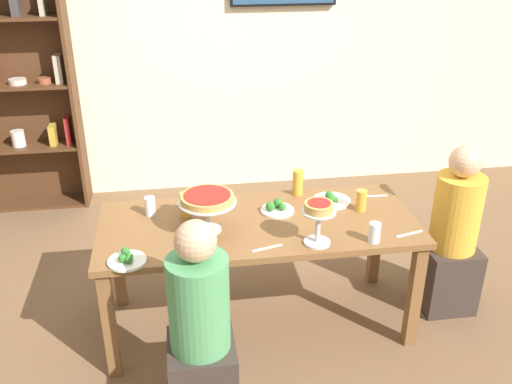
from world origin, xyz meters
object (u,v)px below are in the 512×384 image
Objects in this scene: beer_glass_amber_short at (298,182)px; water_glass_clear_near at (375,233)px; salad_plate_near_diner at (331,200)px; cutlery_knife_far at (191,205)px; cutlery_knife_near at (409,234)px; bookshelf at (6,84)px; deep_dish_pizza_stand at (207,201)px; personal_pizza_stand at (319,214)px; cutlery_fork_far at (374,196)px; cutlery_spare_fork at (267,248)px; water_glass_clear_far at (150,206)px; dining_table at (258,235)px; salad_plate_spare at (127,259)px; cutlery_fork_near at (222,204)px; beer_glass_amber_tall at (186,205)px; beer_glass_amber_spare at (361,200)px; diner_near_left at (201,338)px; diner_head_east at (451,241)px; salad_plate_far_diner at (277,208)px.

beer_glass_amber_short is 1.45× the size of water_glass_clear_near.
salad_plate_near_diner is 0.90m from cutlery_knife_far.
bookshelf is at bearing 124.41° from cutlery_knife_near.
personal_pizza_stand is (0.59, -0.23, -0.01)m from deep_dish_pizza_stand.
deep_dish_pizza_stand is at bearing 17.93° from cutlery_fork_far.
deep_dish_pizza_stand is 1.17m from cutlery_knife_near.
bookshelf reaches higher than cutlery_spare_fork.
salad_plate_near_diner is 1.44× the size of beer_glass_amber_short.
water_glass_clear_far is 1.54m from cutlery_knife_near.
salad_plate_spare reaches higher than dining_table.
cutlery_fork_near is 1.00× the size of cutlery_fork_far.
beer_glass_amber_tall reaches higher than beer_glass_amber_spare.
salad_plate_near_diner is 1.58× the size of beer_glass_amber_tall.
beer_glass_amber_tall is at bearing 146.81° from cutlery_knife_near.
beer_glass_amber_tall is 0.85× the size of cutlery_spare_fork.
diner_near_left is 1.00× the size of diner_head_east.
cutlery_knife_near is (0.33, -0.47, -0.02)m from salad_plate_near_diner.
water_glass_clear_near is (0.91, -0.26, -0.13)m from deep_dish_pizza_stand.
salad_plate_near_diner is 0.93m from beer_glass_amber_tall.
water_glass_clear_near is at bearing -5.59° from personal_pizza_stand.
dining_table is 7.46× the size of personal_pizza_stand.
water_glass_clear_far reaches higher than salad_plate_far_diner.
salad_plate_spare is 1.14× the size of cutlery_fork_far.
beer_glass_amber_spare is at bearing 4.70° from dining_table.
diner_head_east is at bearing -5.71° from salad_plate_far_diner.
personal_pizza_stand is 1.41× the size of cutlery_fork_far.
salad_plate_spare is 1.34× the size of beer_glass_amber_tall.
diner_near_left is 1.01m from salad_plate_far_diner.
diner_near_left is at bearing -123.20° from salad_plate_far_diner.
cutlery_fork_far is at bearing -171.18° from cutlery_knife_far.
water_glass_clear_near is 0.64× the size of cutlery_knife_far.
water_glass_clear_near is at bearing -43.87° from bookshelf.
salad_plate_near_diner is (0.80, 0.25, -0.17)m from deep_dish_pizza_stand.
bookshelf reaches higher than diner_near_left.
water_glass_clear_far reaches higher than salad_plate_near_diner.
cutlery_fork_far is (0.15, 0.17, -0.06)m from beer_glass_amber_spare.
personal_pizza_stand is 1.05m from water_glass_clear_far.
beer_glass_amber_tall reaches higher than salad_plate_near_diner.
beer_glass_amber_tall is at bearing 7.46° from cutlery_fork_far.
salad_plate_near_diner is 0.38m from salad_plate_far_diner.
cutlery_fork_far is at bearing 19.76° from salad_plate_spare.
salad_plate_far_diner is at bearing 143.72° from cutlery_fork_near.
diner_near_left is at bearing -119.92° from dining_table.
water_glass_clear_far reaches higher than cutlery_fork_near.
salad_plate_far_diner reaches higher than dining_table.
water_glass_clear_far is (-0.95, -0.15, -0.02)m from beer_glass_amber_short.
deep_dish_pizza_stand reaches higher than cutlery_spare_fork.
salad_plate_near_diner is at bearing 17.23° from deep_dish_pizza_stand.
beer_glass_amber_short is (0.31, 0.34, 0.17)m from dining_table.
diner_head_east is 6.39× the size of cutlery_knife_near.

